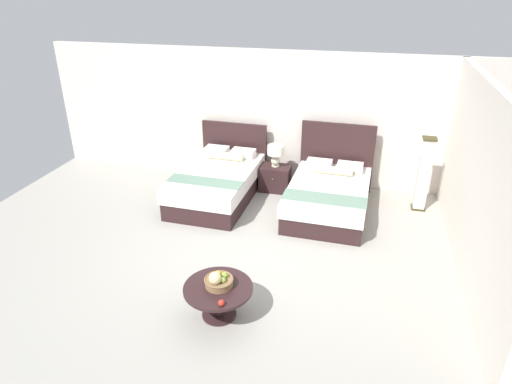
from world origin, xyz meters
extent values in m
cube|color=#A19E94|center=(0.00, 0.00, -0.01)|extent=(9.61, 9.22, 0.02)
cube|color=silver|center=(0.00, 2.81, 1.26)|extent=(9.61, 0.12, 2.52)
cube|color=silver|center=(3.01, 0.40, 1.26)|extent=(0.12, 4.82, 2.52)
cube|color=#2F1C1C|center=(-1.01, 1.55, 0.16)|extent=(1.30, 2.10, 0.32)
cube|color=white|center=(-1.01, 1.55, 0.45)|extent=(1.34, 2.14, 0.27)
cube|color=#2F1C1C|center=(-0.97, 2.61, 0.57)|extent=(1.31, 0.10, 1.15)
cube|color=white|center=(-1.25, 2.33, 0.65)|extent=(0.45, 0.31, 0.14)
cube|color=white|center=(-0.71, 2.31, 0.65)|extent=(0.45, 0.31, 0.14)
cylinder|color=beige|center=(-0.99, 2.08, 0.66)|extent=(0.68, 0.17, 0.15)
cube|color=slate|center=(-1.03, 1.03, 0.59)|extent=(1.30, 0.39, 0.01)
cube|color=#2F1C1C|center=(1.01, 1.55, 0.15)|extent=(1.34, 2.01, 0.30)
cube|color=white|center=(1.01, 1.55, 0.41)|extent=(1.38, 2.05, 0.21)
cube|color=#2F1C1C|center=(1.04, 2.56, 0.65)|extent=(1.36, 0.10, 1.30)
cube|color=white|center=(0.75, 2.28, 0.59)|extent=(0.47, 0.31, 0.14)
cube|color=white|center=(1.31, 2.26, 0.59)|extent=(0.47, 0.31, 0.14)
cylinder|color=beige|center=(1.02, 2.03, 0.59)|extent=(0.71, 0.17, 0.15)
cube|color=slate|center=(0.99, 1.02, 0.52)|extent=(1.35, 0.45, 0.01)
cube|color=#2F1C1C|center=(-0.06, 2.21, 0.24)|extent=(0.57, 0.40, 0.48)
sphere|color=tan|center=(-0.06, 2.00, 0.31)|extent=(0.02, 0.02, 0.02)
cylinder|color=beige|center=(-0.06, 2.23, 0.49)|extent=(0.15, 0.15, 0.02)
ellipsoid|color=beige|center=(-0.06, 2.23, 0.59)|extent=(0.17, 0.17, 0.18)
cylinder|color=#99844C|center=(-0.06, 2.23, 0.70)|extent=(0.02, 0.02, 0.04)
cylinder|color=silver|center=(-0.06, 2.23, 0.81)|extent=(0.31, 0.31, 0.17)
cylinder|color=#2F1C1C|center=(0.02, -1.41, 0.01)|extent=(0.42, 0.42, 0.02)
cylinder|color=#2F1C1C|center=(0.02, -1.41, 0.19)|extent=(0.11, 0.11, 0.38)
cylinder|color=#2F1C1C|center=(0.02, -1.41, 0.40)|extent=(0.83, 0.83, 0.04)
cylinder|color=olive|center=(0.02, -1.39, 0.46)|extent=(0.33, 0.33, 0.09)
torus|color=olive|center=(0.02, -1.39, 0.51)|extent=(0.35, 0.35, 0.02)
sphere|color=beige|center=(0.00, -1.46, 0.57)|extent=(0.15, 0.15, 0.15)
sphere|color=#8EAB47|center=(0.08, -1.42, 0.54)|extent=(0.07, 0.07, 0.07)
sphere|color=#85AB39|center=(0.07, -1.34, 0.54)|extent=(0.08, 0.08, 0.08)
sphere|color=gold|center=(-0.01, -1.32, 0.54)|extent=(0.07, 0.07, 0.07)
sphere|color=orange|center=(-0.06, -1.39, 0.54)|extent=(0.08, 0.08, 0.08)
sphere|color=red|center=(0.16, -1.72, 0.46)|extent=(0.07, 0.07, 0.07)
cube|color=#3B3419|center=(2.56, 2.08, 0.01)|extent=(0.23, 0.23, 0.03)
cube|color=silver|center=(2.56, 2.08, 0.66)|extent=(0.19, 0.19, 1.26)
cube|color=#3B3419|center=(2.56, 2.08, 1.30)|extent=(0.23, 0.23, 0.02)
camera|label=1|loc=(1.48, -5.42, 3.72)|focal=31.38mm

